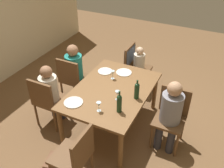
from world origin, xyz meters
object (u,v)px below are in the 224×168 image
object	(u,v)px
chair_right_end	(133,62)
dinner_plate_guest_right	(124,72)
chair_far_right	(72,77)
wine_glass_near_right	(117,94)
person_man_bearded	(75,69)
wine_glass_centre	(113,73)
chair_left_end	(76,155)
chair_near	(171,114)
handbag	(52,164)
person_man_guest	(171,112)
chair_far_left	(47,99)
dinner_plate_host	(105,71)
person_woman_host	(50,90)
person_child_small	(140,65)
dining_table	(112,93)
wine_bottle_dark_red	(119,103)
dinner_plate_guest_left	(73,102)
wine_glass_near_left	(99,105)
wine_bottle_tall_green	(137,90)

from	to	relation	value
chair_right_end	dinner_plate_guest_right	bearing A→B (deg)	7.95
chair_far_right	wine_glass_near_right	distance (m)	1.25
person_man_bearded	wine_glass_centre	distance (m)	0.84
person_man_bearded	chair_left_end	bearing A→B (deg)	-56.84
chair_near	handbag	bearing A→B (deg)	44.58
chair_far_right	person_man_guest	distance (m)	1.90
chair_far_left	chair_far_right	world-z (taller)	same
chair_near	dinner_plate_host	bearing A→B (deg)	-14.51
chair_left_end	handbag	world-z (taller)	chair_left_end
chair_far_right	person_woman_host	distance (m)	0.62
chair_far_right	handbag	xyz separation A→B (m)	(-1.45, -0.59, -0.42)
dinner_plate_host	handbag	world-z (taller)	dinner_plate_host
chair_far_left	chair_far_right	size ratio (longest dim) A/B	1.00
person_child_small	chair_far_right	bearing A→B (deg)	-46.62
dining_table	dinner_plate_guest_right	bearing A→B (deg)	3.50
chair_left_end	wine_bottle_dark_red	world-z (taller)	wine_bottle_dark_red
dinner_plate_guest_left	chair_left_end	bearing A→B (deg)	-145.67
dinner_plate_guest_left	handbag	xyz separation A→B (m)	(-0.64, 0.00, -0.63)
person_child_small	dinner_plate_host	xyz separation A→B (m)	(-0.76, 0.36, 0.18)
chair_right_end	wine_glass_near_right	xyz separation A→B (m)	(-1.37, -0.30, 0.25)
chair_right_end	person_man_bearded	size ratio (longest dim) A/B	0.81
chair_far_left	wine_glass_centre	size ratio (longest dim) A/B	6.17
chair_near	handbag	size ratio (longest dim) A/B	3.29
person_man_guest	dinner_plate_host	xyz separation A→B (m)	(0.44, 1.27, 0.08)
wine_bottle_dark_red	wine_glass_near_left	xyz separation A→B (m)	(-0.11, 0.25, -0.04)
dinner_plate_host	dinner_plate_guest_left	world-z (taller)	same
chair_right_end	chair_left_end	world-z (taller)	same
wine_bottle_tall_green	wine_glass_near_left	xyz separation A→B (m)	(-0.50, 0.35, -0.03)
dining_table	person_man_bearded	distance (m)	1.01
chair_left_end	chair_far_left	bearing A→B (deg)	54.39
chair_right_end	wine_glass_near_right	size ratio (longest dim) A/B	6.17
chair_far_right	chair_left_end	xyz separation A→B (m)	(-1.45, -1.02, 0.00)
wine_bottle_dark_red	dinner_plate_guest_left	world-z (taller)	wine_bottle_dark_red
person_child_small	wine_bottle_dark_red	distance (m)	1.66
chair_far_left	person_man_guest	distance (m)	1.92
person_woman_host	wine_glass_centre	world-z (taller)	person_woman_host
person_man_bearded	handbag	bearing A→B (deg)	-69.48
person_man_bearded	dinner_plate_guest_left	size ratio (longest dim) A/B	4.10
dining_table	person_man_guest	world-z (taller)	person_man_guest
wine_bottle_dark_red	wine_glass_near_left	world-z (taller)	wine_bottle_dark_red
chair_right_end	wine_bottle_dark_red	distance (m)	1.68
person_man_bearded	wine_bottle_dark_red	size ratio (longest dim) A/B	3.38
wine_bottle_tall_green	wine_bottle_dark_red	distance (m)	0.40
chair_left_end	dinner_plate_guest_left	size ratio (longest dim) A/B	3.33
chair_far_right	chair_left_end	bearing A→B (deg)	-54.85
chair_far_left	wine_glass_near_right	xyz separation A→B (m)	(0.26, -1.12, 0.31)
chair_far_right	person_woman_host	xyz separation A→B (m)	(-0.61, -0.00, 0.10)
wine_bottle_tall_green	wine_glass_near_left	distance (m)	0.61
chair_far_left	dinner_plate_guest_right	world-z (taller)	chair_far_left
chair_near	dinner_plate_guest_right	distance (m)	1.08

